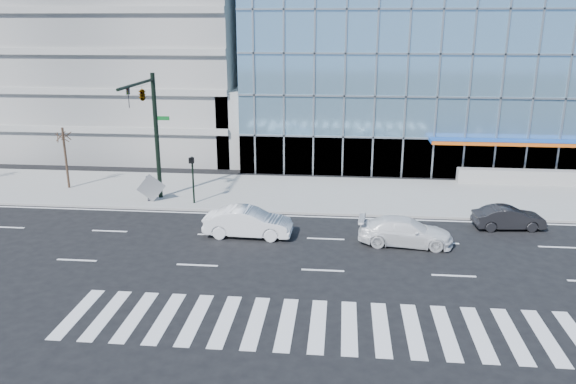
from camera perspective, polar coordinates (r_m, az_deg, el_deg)
name	(u,v)px	position (r m, az deg, el deg)	size (l,w,h in m)	color
ground	(326,239)	(30.22, 3.84, -4.77)	(160.00, 160.00, 0.00)	black
sidewalk	(330,194)	(37.75, 4.25, -0.20)	(120.00, 8.00, 0.15)	gray
theatre_building	(490,63)	(55.81, 19.81, 12.19)	(42.00, 26.00, 15.00)	#7CAFD0
parking_garage	(128,34)	(57.93, -15.94, 15.15)	(24.00, 24.00, 20.00)	gray
ramp_block	(262,124)	(47.28, -2.69, 6.96)	(6.00, 8.00, 6.00)	gray
traffic_signal	(147,108)	(35.05, -14.15, 8.23)	(1.14, 5.74, 8.00)	black
ped_signal_post	(192,173)	(35.45, -9.68, 1.95)	(0.30, 0.33, 3.00)	black
street_tree_near	(63,136)	(40.88, -21.88, 5.31)	(1.10, 1.10, 4.23)	#332319
white_suv	(405,232)	(29.84, 11.83, -3.95)	(1.97, 4.86, 1.41)	white
white_sedan	(248,222)	(30.38, -4.08, -3.09)	(1.65, 4.73, 1.56)	white
dark_sedan	(509,218)	(33.76, 21.50, -2.45)	(1.35, 3.88, 1.28)	black
pedestrian	(149,188)	(36.93, -13.90, 0.39)	(0.59, 0.39, 1.62)	black
tilted_panel	(151,188)	(36.59, -13.73, 0.42)	(1.30, 0.06, 1.30)	gray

